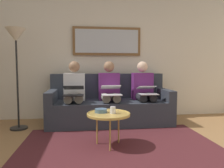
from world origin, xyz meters
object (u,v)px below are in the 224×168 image
object	(u,v)px
laptop_white	(111,90)
person_right	(74,91)
person_middle	(110,90)
framed_mirror	(107,41)
standing_lamp	(16,46)
laptop_silver	(147,90)
laptop_black	(74,91)
person_left	(144,90)
coffee_table	(109,115)
couch	(109,106)
bowl	(101,111)
cup	(113,110)

from	to	relation	value
laptop_white	person_right	world-z (taller)	person_right
person_middle	laptop_white	distance (m)	0.24
framed_mirror	standing_lamp	world-z (taller)	framed_mirror
laptop_silver	laptop_black	bearing A→B (deg)	-0.47
person_middle	person_left	bearing A→B (deg)	180.00
coffee_table	person_left	size ratio (longest dim) A/B	0.49
framed_mirror	laptop_white	world-z (taller)	framed_mirror
person_middle	couch	bearing A→B (deg)	-90.00
person_left	laptop_silver	bearing A→B (deg)	90.00
couch	person_middle	xyz separation A→B (m)	(0.00, 0.07, 0.30)
person_left	person_right	distance (m)	1.28
person_right	coffee_table	bearing A→B (deg)	113.27
person_left	laptop_black	xyz separation A→B (m)	(1.28, 0.24, 0.02)
laptop_silver	standing_lamp	distance (m)	2.31
laptop_white	standing_lamp	distance (m)	1.72
couch	standing_lamp	xyz separation A→B (m)	(1.55, 0.27, 1.06)
bowl	standing_lamp	distance (m)	1.82
laptop_silver	person_right	size ratio (longest dim) A/B	0.29
person_right	couch	bearing A→B (deg)	-173.87
coffee_table	cup	world-z (taller)	cup
cup	standing_lamp	distance (m)	1.96
person_middle	framed_mirror	bearing A→B (deg)	-90.00
person_middle	laptop_black	bearing A→B (deg)	20.21
framed_mirror	cup	size ratio (longest dim) A/B	15.17
person_right	laptop_black	size ratio (longest dim) A/B	3.06
couch	coffee_table	distance (m)	1.23
person_right	person_middle	bearing A→B (deg)	180.00
laptop_silver	standing_lamp	xyz separation A→B (m)	(2.19, -0.05, 0.75)
coffee_table	laptop_black	bearing A→B (deg)	-61.59
person_middle	person_right	distance (m)	0.64
laptop_black	bowl	bearing A→B (deg)	115.42
couch	person_middle	size ratio (longest dim) A/B	1.93
framed_mirror	person_middle	size ratio (longest dim) A/B	1.20
couch	laptop_silver	bearing A→B (deg)	153.80
laptop_silver	person_right	xyz separation A→B (m)	(1.28, -0.25, -0.02)
bowl	person_left	xyz separation A→B (m)	(-0.88, -1.08, 0.15)
laptop_silver	laptop_white	size ratio (longest dim) A/B	0.88
person_right	laptop_black	bearing A→B (deg)	90.00
laptop_silver	person_middle	bearing A→B (deg)	-21.04
person_middle	person_right	size ratio (longest dim) A/B	1.00
couch	cup	xyz separation A→B (m)	(0.09, 1.23, 0.16)
bowl	person_right	bearing A→B (deg)	-69.63
framed_mirror	laptop_black	world-z (taller)	framed_mirror
couch	laptop_white	distance (m)	0.44
couch	framed_mirror	world-z (taller)	framed_mirror
coffee_table	person_right	distance (m)	1.27
bowl	laptop_white	distance (m)	0.89
laptop_silver	laptop_white	distance (m)	0.64
bowl	person_right	size ratio (longest dim) A/B	0.14
standing_lamp	laptop_white	bearing A→B (deg)	178.67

